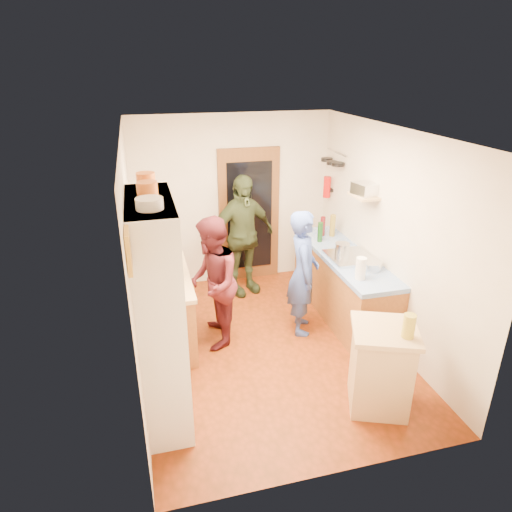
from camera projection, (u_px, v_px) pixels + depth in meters
name	position (u px, v px, depth m)	size (l,w,h in m)	color
floor	(268.00, 346.00, 5.70)	(3.00, 4.00, 0.02)	maroon
ceiling	(271.00, 131.00, 4.67)	(3.00, 4.00, 0.02)	silver
wall_back	(233.00, 201.00, 6.97)	(3.00, 0.02, 2.60)	beige
wall_front	(345.00, 347.00, 3.40)	(3.00, 0.02, 2.60)	beige
wall_left	(133.00, 262.00, 4.83)	(0.02, 4.00, 2.60)	beige
wall_right	(388.00, 237.00, 5.54)	(0.02, 4.00, 2.60)	beige
door_frame	(249.00, 216.00, 7.10)	(0.95, 0.06, 2.10)	brown
door_glass	(250.00, 216.00, 7.06)	(0.70, 0.02, 1.70)	black
hutch_body	(159.00, 313.00, 4.25)	(0.40, 1.20, 2.20)	white
hutch_top_shelf	(149.00, 201.00, 3.83)	(0.40, 1.14, 0.04)	white
plate_stack	(149.00, 204.00, 3.54)	(0.22, 0.22, 0.09)	white
orange_pot_a	(147.00, 190.00, 3.82)	(0.18, 0.18, 0.14)	orange
orange_pot_b	(146.00, 181.00, 4.09)	(0.17, 0.17, 0.15)	orange
left_counter_base	(165.00, 310.00, 5.65)	(0.60, 1.40, 0.85)	#A05E27
left_counter_top	(163.00, 277.00, 5.47)	(0.64, 1.44, 0.05)	#D8BB82
toaster	(170.00, 287.00, 5.00)	(0.23, 0.15, 0.17)	white
kettle	(158.00, 274.00, 5.30)	(0.15, 0.15, 0.17)	white
orange_bowl	(168.00, 266.00, 5.62)	(0.19, 0.19, 0.09)	orange
chopping_board	(161.00, 256.00, 5.97)	(0.30, 0.22, 0.03)	#D8BB82
right_counter_base	(342.00, 286.00, 6.26)	(0.60, 2.20, 0.84)	#A05E27
right_counter_top	(345.00, 256.00, 6.08)	(0.62, 2.22, 0.06)	blue
hob	(350.00, 257.00, 5.93)	(0.55, 0.58, 0.04)	silver
pot_on_hob	(342.00, 248.00, 6.01)	(0.19, 0.19, 0.12)	silver
bottle_a	(320.00, 232.00, 6.44)	(0.07, 0.07, 0.28)	#143F14
bottle_b	(323.00, 226.00, 6.67)	(0.07, 0.07, 0.28)	#591419
bottle_c	(333.00, 225.00, 6.64)	(0.08, 0.08, 0.32)	olive
paper_towel	(361.00, 269.00, 5.33)	(0.12, 0.12, 0.27)	white
mixing_bowl	(371.00, 265.00, 5.61)	(0.27, 0.27, 0.11)	silver
island_base	(380.00, 370.00, 4.55)	(0.55, 0.55, 0.86)	#D8BB82
island_top	(385.00, 331.00, 4.37)	(0.62, 0.62, 0.05)	#D8BB82
cutting_board	(379.00, 327.00, 4.42)	(0.35, 0.28, 0.02)	white
oil_jar	(409.00, 326.00, 4.18)	(0.12, 0.12, 0.23)	#AD9E2D
pan_rail	(337.00, 153.00, 6.59)	(0.02, 0.02, 0.65)	silver
pan_hang_a	(338.00, 164.00, 6.47)	(0.18, 0.18, 0.05)	black
pan_hang_b	(332.00, 163.00, 6.66)	(0.16, 0.16, 0.05)	black
pan_hang_c	(327.00, 159.00, 6.83)	(0.17, 0.17, 0.05)	black
wall_shelf	(364.00, 196.00, 5.75)	(0.26, 0.42, 0.03)	#D8BB82
radio	(364.00, 189.00, 5.71)	(0.22, 0.30, 0.15)	silver
ext_bracket	(330.00, 190.00, 6.98)	(0.06, 0.10, 0.04)	black
fire_extinguisher	(327.00, 187.00, 6.95)	(0.11, 0.11, 0.32)	red
picture_frame	(129.00, 251.00, 3.17)	(0.03, 0.25, 0.30)	gold
person_hob	(306.00, 274.00, 5.71)	(0.59, 0.39, 1.63)	#354B9F
person_left	(215.00, 282.00, 5.49)	(0.80, 0.62, 1.64)	#49151C
person_back	(243.00, 236.00, 6.69)	(1.06, 0.44, 1.82)	#2D371F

